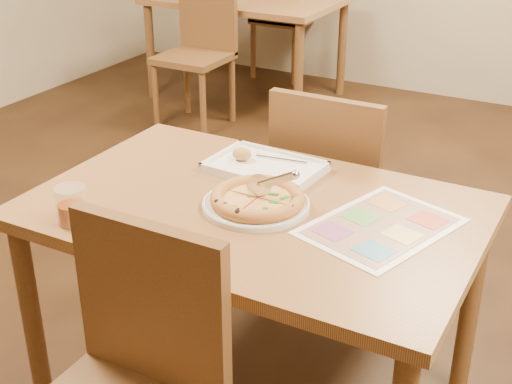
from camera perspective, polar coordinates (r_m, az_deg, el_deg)
The scene contains 12 objects.
dining_table at distance 2.12m, azimuth -0.14°, elevation -3.10°, with size 1.30×0.85×0.72m.
chair_near at distance 1.75m, azimuth -9.95°, elevation -13.45°, with size 0.42×0.42×0.47m.
chair_far at distance 2.64m, azimuth 6.16°, elevation 1.17°, with size 0.42×0.42×0.47m.
bg_table at distance 5.19m, azimuth -0.76°, elevation 14.41°, with size 1.30×0.85×0.72m.
bg_chair_near at distance 4.70m, azimuth -4.44°, elevation 12.28°, with size 0.42×0.42×0.47m.
bg_chair_far at distance 5.63m, azimuth 1.83°, elevation 14.61°, with size 0.42×0.42×0.47m.
plate at distance 2.07m, azimuth 0.00°, elevation -1.04°, with size 0.31×0.31×0.02m, color silver.
pizza at distance 2.05m, azimuth 0.13°, elevation -0.55°, with size 0.28×0.28×0.04m.
pizza_cutter at distance 2.03m, azimuth 1.24°, elevation 0.80°, with size 0.13×0.07×0.08m.
appetizer_tray at distance 2.30m, azimuth 0.56°, elevation 1.97°, with size 0.37×0.27×0.06m.
glass_tumbler at distance 2.03m, azimuth -14.52°, elevation -1.23°, with size 0.09×0.09×0.11m.
menu at distance 1.99m, azimuth 9.96°, elevation -2.70°, with size 0.30×0.43×0.01m, color white.
Camera 1 is at (0.90, -1.63, 1.66)m, focal length 50.00 mm.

